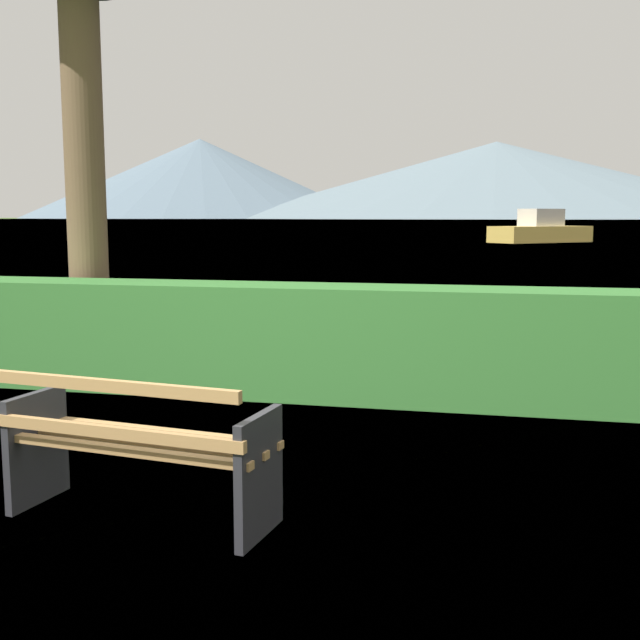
{
  "coord_description": "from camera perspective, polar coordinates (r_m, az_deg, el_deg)",
  "views": [
    {
      "loc": [
        1.92,
        -3.94,
        1.72
      ],
      "look_at": [
        0.0,
        4.54,
        0.55
      ],
      "focal_mm": 43.56,
      "sensor_mm": 36.0,
      "label": 1
    }
  ],
  "objects": [
    {
      "name": "park_bench",
      "position": [
        4.52,
        -13.28,
        -9.19
      ],
      "size": [
        1.61,
        0.77,
        0.87
      ],
      "color": "tan",
      "rests_on": "ground_plane"
    },
    {
      "name": "hedge_row",
      "position": [
        7.45,
        -2.35,
        -1.5
      ],
      "size": [
        12.32,
        0.74,
        1.06
      ],
      "primitive_type": "cube",
      "color": "#387A33",
      "rests_on": "ground_plane"
    },
    {
      "name": "ground_plane",
      "position": [
        4.71,
        -12.72,
        -13.92
      ],
      "size": [
        1400.0,
        1400.0,
        0.0
      ],
      "primitive_type": "plane",
      "color": "#4C6B33"
    },
    {
      "name": "water_surface",
      "position": [
        311.42,
        12.53,
        7.15
      ],
      "size": [
        620.0,
        620.0,
        0.0
      ],
      "primitive_type": "plane",
      "color": "#6B8EA3",
      "rests_on": "ground_plane"
    },
    {
      "name": "fishing_boat_near",
      "position": [
        53.3,
        15.9,
        6.33
      ],
      "size": [
        6.9,
        6.61,
        2.18
      ],
      "color": "gold",
      "rests_on": "water_surface"
    }
  ]
}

